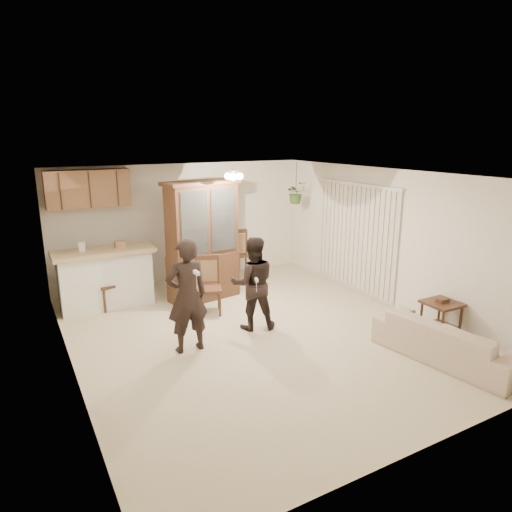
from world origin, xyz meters
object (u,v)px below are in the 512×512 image
side_table (441,318)px  chair_bar (109,292)px  china_hutch (203,242)px  chair_hutch_right (234,262)px  sofa (448,335)px  chair_hutch_left (209,298)px  child (253,289)px  adult (187,292)px

side_table → chair_bar: size_ratio=0.61×
china_hutch → chair_hutch_right: (1.16, 1.03, -0.81)m
sofa → chair_bar: size_ratio=1.83×
chair_bar → sofa: bearing=-63.9°
chair_hutch_left → chair_hutch_right: chair_hutch_right is taller
side_table → chair_hutch_right: bearing=107.7°
china_hutch → chair_bar: 1.93m
sofa → child: size_ratio=1.39×
china_hutch → chair_hutch_left: size_ratio=2.22×
china_hutch → chair_hutch_left: 1.14m
china_hutch → chair_bar: size_ratio=2.21×
child → chair_hutch_left: 1.09m
child → chair_hutch_left: (-0.37, 0.94, -0.39)m
sofa → adult: adult is taller
chair_hutch_left → child: bearing=-47.0°
chair_bar → chair_hutch_right: (2.87, 0.66, 0.02)m
adult → child: adult is taller
child → side_table: (2.42, -1.70, -0.38)m
adult → china_hutch: china_hutch is taller
child → side_table: 2.99m
chair_bar → china_hutch: bearing=-26.8°
chair_bar → chair_hutch_left: chair_bar is taller
adult → child: 1.25m
sofa → side_table: size_ratio=3.00×
adult → chair_hutch_left: 1.58m
adult → child: (1.21, 0.25, -0.22)m
chair_hutch_right → side_table: bearing=112.5°
adult → chair_bar: (-0.65, 2.32, -0.61)m
adult → china_hutch: (1.06, 1.94, 0.22)m
child → china_hutch: size_ratio=0.60×
china_hutch → chair_bar: china_hutch is taller
china_hutch → child: bearing=-94.5°
china_hutch → chair_hutch_right: china_hutch is taller
chair_hutch_left → side_table: bearing=-22.1°
adult → chair_hutch_left: (0.83, 1.19, -0.61)m
child → side_table: bearing=164.4°
sofa → adult: 3.72m
chair_hutch_left → chair_hutch_right: bearing=73.5°
adult → china_hutch: bearing=-118.9°
side_table → chair_hutch_left: size_ratio=0.61×
adult → china_hutch: size_ratio=0.80×
child → chair_hutch_right: bearing=-90.9°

